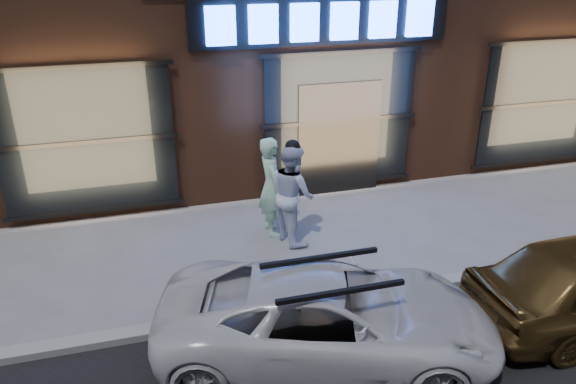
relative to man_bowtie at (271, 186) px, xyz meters
name	(u,v)px	position (x,y,z in m)	size (l,w,h in m)	color
ground	(423,289)	(1.84, -2.48, -0.94)	(90.00, 90.00, 0.00)	slate
curb	(423,286)	(1.84, -2.48, -0.88)	(60.00, 0.25, 0.12)	gray
man_bowtie	(271,186)	(0.00, 0.00, 0.00)	(0.68, 0.45, 1.87)	#B6EFC0
man_cap	(292,193)	(0.30, -0.36, -0.02)	(0.89, 0.70, 1.84)	white
white_suv	(328,317)	(-0.12, -3.52, -0.33)	(2.01, 4.37, 1.21)	silver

